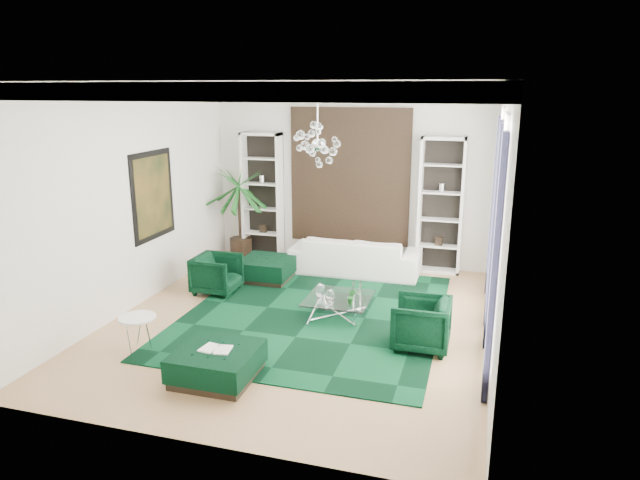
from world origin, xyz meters
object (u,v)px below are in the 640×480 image
(sofa, at_px, (356,255))
(coffee_table, at_px, (339,308))
(ottoman_side, at_px, (267,269))
(side_table, at_px, (139,334))
(armchair_right, at_px, (421,324))
(ottoman_front, at_px, (217,364))
(palm, at_px, (239,199))
(armchair_left, at_px, (217,274))

(sofa, distance_m, coffee_table, 2.44)
(ottoman_side, height_order, side_table, side_table)
(armchair_right, bearing_deg, coffee_table, -117.30)
(sofa, height_order, armchair_right, sofa)
(armchair_right, height_order, ottoman_side, armchair_right)
(armchair_right, relative_size, ottoman_front, 0.81)
(side_table, height_order, palm, palm)
(coffee_table, relative_size, side_table, 1.97)
(side_table, bearing_deg, palm, 96.12)
(armchair_right, bearing_deg, sofa, -151.72)
(sofa, relative_size, armchair_right, 3.16)
(side_table, bearing_deg, armchair_right, 17.54)
(sofa, xyz_separation_m, armchair_right, (1.70, -3.17, -0.00))
(coffee_table, bearing_deg, armchair_left, 167.19)
(armchair_left, xyz_separation_m, ottoman_front, (1.47, -3.00, -0.16))
(armchair_left, bearing_deg, ottoman_side, -33.62)
(ottoman_front, relative_size, palm, 0.39)
(sofa, distance_m, armchair_right, 3.60)
(ottoman_front, xyz_separation_m, side_table, (-1.47, 0.44, 0.05))
(coffee_table, distance_m, ottoman_side, 2.41)
(palm, bearing_deg, armchair_right, -38.78)
(ottoman_side, distance_m, ottoman_front, 4.04)
(armchair_left, height_order, armchair_right, armchair_right)
(coffee_table, relative_size, ottoman_front, 1.02)
(ottoman_side, bearing_deg, ottoman_front, -78.06)
(armchair_right, xyz_separation_m, coffee_table, (-1.44, 0.75, -0.20))
(armchair_left, relative_size, palm, 0.30)
(sofa, relative_size, ottoman_side, 2.68)
(armchair_right, relative_size, coffee_table, 0.79)
(ottoman_side, relative_size, palm, 0.37)
(armchair_right, relative_size, ottoman_side, 0.85)
(ottoman_front, bearing_deg, ottoman_side, 101.94)
(armchair_left, bearing_deg, sofa, -50.39)
(palm, bearing_deg, armchair_left, -77.09)
(sofa, relative_size, armchair_left, 3.30)
(armchair_right, height_order, palm, palm)
(coffee_table, bearing_deg, sofa, 96.14)
(sofa, distance_m, ottoman_front, 4.92)
(ottoman_side, bearing_deg, coffee_table, -39.12)
(sofa, relative_size, side_table, 4.92)
(armchair_left, height_order, palm, palm)
(sofa, height_order, palm, palm)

